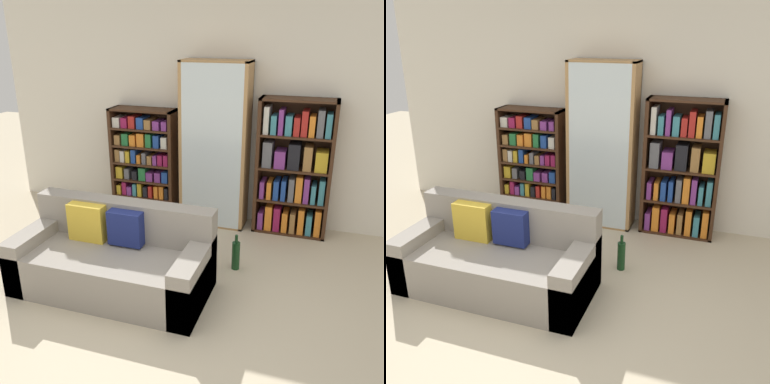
% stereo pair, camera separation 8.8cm
% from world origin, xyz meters
% --- Properties ---
extents(ground_plane, '(16.00, 16.00, 0.00)m').
position_xyz_m(ground_plane, '(0.00, 0.00, 0.00)').
color(ground_plane, beige).
extents(wall_back, '(6.07, 0.06, 2.70)m').
position_xyz_m(wall_back, '(0.00, 2.65, 1.35)').
color(wall_back, silver).
rests_on(wall_back, ground).
extents(couch, '(1.78, 0.82, 0.78)m').
position_xyz_m(couch, '(-0.59, 0.71, 0.28)').
color(couch, gray).
rests_on(couch, ground).
extents(bookshelf_left, '(0.84, 0.32, 1.38)m').
position_xyz_m(bookshelf_left, '(-1.03, 2.45, 0.67)').
color(bookshelf_left, '#3D2314').
rests_on(bookshelf_left, ground).
extents(display_cabinet, '(0.79, 0.36, 1.97)m').
position_xyz_m(display_cabinet, '(-0.10, 2.43, 0.98)').
color(display_cabinet, '#AD7F4C').
rests_on(display_cabinet, ground).
extents(bookshelf_right, '(0.85, 0.32, 1.59)m').
position_xyz_m(bookshelf_right, '(0.84, 2.45, 0.76)').
color(bookshelf_right, '#3D2314').
rests_on(bookshelf_right, ground).
extents(wine_bottle, '(0.08, 0.08, 0.38)m').
position_xyz_m(wine_bottle, '(0.41, 1.39, 0.15)').
color(wine_bottle, '#143819').
rests_on(wine_bottle, ground).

